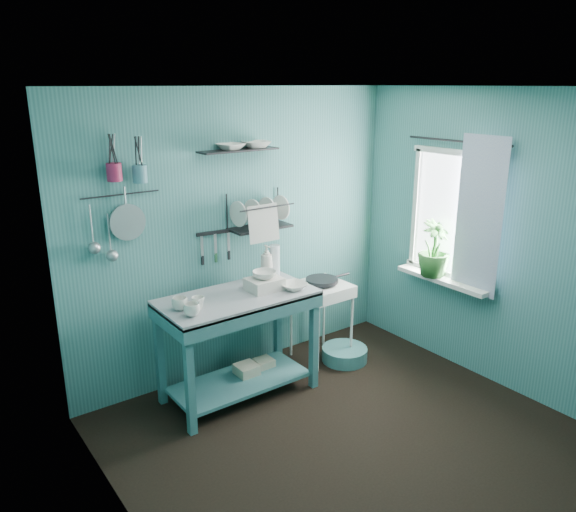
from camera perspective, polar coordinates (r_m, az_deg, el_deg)
floor at (r=4.39m, az=6.35°, el=-18.02°), size 3.20×3.20×0.00m
ceiling at (r=3.59m, az=7.70°, el=16.68°), size 3.20×3.20×0.00m
wall_back at (r=4.96m, az=-4.91°, el=2.24°), size 3.20×0.00×3.20m
wall_front at (r=2.99m, az=27.19°, el=-10.01°), size 3.20×0.00×3.20m
wall_left at (r=3.03m, az=-16.10°, el=-8.39°), size 0.00×3.00×3.00m
wall_right at (r=5.00m, az=20.53°, el=1.32°), size 0.00×3.00×3.00m
work_counter at (r=4.70m, az=-5.02°, el=-9.10°), size 1.27×0.64×0.89m
mug_left at (r=4.16m, az=-9.72°, el=-5.40°), size 0.12×0.12×0.10m
mug_mid at (r=4.29m, az=-9.13°, el=-4.71°), size 0.14×0.14×0.09m
mug_right at (r=4.29m, az=-10.93°, el=-4.77°), size 0.17×0.17×0.10m
wash_tub at (r=4.61m, az=-2.40°, el=-2.85°), size 0.28×0.22×0.10m
tub_bowl at (r=4.59m, az=-2.41°, el=-1.91°), size 0.20×0.19×0.06m
soap_bottle at (r=4.84m, az=-2.19°, el=-0.62°), size 0.12×0.12×0.30m
water_bottle at (r=4.91m, az=-1.36°, el=-0.46°), size 0.09×0.09×0.28m
counter_bowl at (r=4.63m, az=0.57°, el=-3.08°), size 0.22×0.22×0.05m
hotplate_stand at (r=5.33m, az=3.38°, el=-6.64°), size 0.48×0.48×0.74m
frying_pan at (r=5.18m, az=3.46°, el=-2.48°), size 0.30×0.30×0.03m
knife_strip at (r=4.79m, az=-7.49°, el=2.37°), size 0.32×0.06×0.03m
dish_rack at (r=4.87m, az=-2.86°, el=4.62°), size 0.57×0.29×0.32m
upper_shelf at (r=4.71m, az=-5.04°, el=10.66°), size 0.70×0.19×0.02m
shelf_bowl_left at (r=4.66m, az=-5.86°, el=11.65°), size 0.25×0.25×0.05m
shelf_bowl_right at (r=4.80m, az=-3.23°, el=11.00°), size 0.27×0.27×0.06m
utensil_cup_magenta at (r=4.30m, az=-17.24°, el=8.14°), size 0.11×0.11×0.13m
utensil_cup_teal at (r=4.37m, az=-14.82°, el=8.07°), size 0.11×0.11×0.13m
colander at (r=4.42m, az=-15.99°, el=3.32°), size 0.28×0.03×0.28m
ladle_outer at (r=4.35m, az=-19.36°, el=2.99°), size 0.01×0.01×0.30m
ladle_inner at (r=4.40m, az=-17.71°, el=2.21°), size 0.01×0.01×0.30m
hook_rail at (r=4.39m, az=-16.64°, el=6.00°), size 0.60×0.01×0.01m
window_glass at (r=5.20m, az=16.52°, el=4.00°), size 0.00×1.10×1.10m
windowsill at (r=5.30m, az=15.42°, el=-2.33°), size 0.16×0.95×0.04m
curtain at (r=4.97m, az=18.83°, el=3.79°), size 0.00×1.35×1.35m
curtain_rod at (r=5.07m, az=16.83°, el=11.11°), size 0.02×1.05×0.02m
potted_plant at (r=5.25m, az=14.63°, el=0.74°), size 0.31×0.31×0.52m
storage_tin_large at (r=4.94m, az=-4.21°, el=-12.10°), size 0.18×0.18×0.22m
storage_tin_small at (r=5.06m, az=-2.44°, el=-11.43°), size 0.15×0.15×0.20m
floor_basin at (r=5.42m, az=5.76°, el=-9.88°), size 0.43×0.43×0.13m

